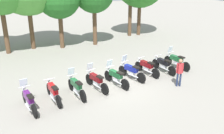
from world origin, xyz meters
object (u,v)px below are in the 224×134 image
Objects in this scene: motorcycle_1 at (53,92)px; motorcycle_5 at (131,71)px; motorcycle_7 at (163,64)px; motorcycle_2 at (76,86)px; motorcycle_6 at (147,67)px; motorcycle_8 at (176,61)px; motorcycle_4 at (116,77)px; motorcycle_3 at (96,80)px; motorcycle_0 at (29,100)px; person_0 at (180,71)px.

motorcycle_1 is 1.03× the size of motorcycle_5.
motorcycle_1 and motorcycle_7 have the same top height.
motorcycle_6 is at bearing -85.05° from motorcycle_2.
motorcycle_5 is at bearing 85.43° from motorcycle_8.
motorcycle_4 reaches higher than motorcycle_1.
motorcycle_3 is 1.00× the size of motorcycle_8.
motorcycle_5 reaches higher than motorcycle_1.
motorcycle_0 is 1.00× the size of motorcycle_7.
motorcycle_6 is 2.44m from motorcycle_8.
motorcycle_8 is at bearing -85.32° from motorcycle_7.
person_0 reaches higher than motorcycle_0.
motorcycle_6 is (3.65, 0.71, -0.01)m from motorcycle_3.
motorcycle_0 is 8.09m from person_0.
motorcycle_4 is at bearing -88.64° from motorcycle_2.
motorcycle_4 is 1.02× the size of motorcycle_5.
motorcycle_8 is at bearing -97.22° from motorcycle_6.
motorcycle_5 is at bearing 67.18° from person_0.
motorcycle_1 is 7.36m from motorcycle_7.
motorcycle_1 is 1.01× the size of motorcycle_3.
person_0 is at bearing 134.21° from motorcycle_8.
motorcycle_2 is 1.00× the size of motorcycle_7.
motorcycle_8 is at bearing -93.70° from motorcycle_4.
motorcycle_3 is 2.47m from motorcycle_5.
motorcycle_1 is 1.01× the size of motorcycle_6.
motorcycle_2 is 1.25m from motorcycle_3.
motorcycle_3 and motorcycle_5 have the same top height.
motorcycle_3 is 0.99× the size of motorcycle_7.
motorcycle_5 is at bearing 87.14° from motorcycle_7.
motorcycle_5 is at bearing 89.31° from motorcycle_6.
motorcycle_4 is 2.52m from motorcycle_6.
motorcycle_2 is 5.76m from person_0.
motorcycle_7 is at bearing 90.44° from motorcycle_8.
motorcycle_0 is 1.28m from motorcycle_1.
motorcycle_0 is 1.00× the size of motorcycle_2.
motorcycle_0 is 1.00× the size of motorcycle_1.
motorcycle_3 is at bearing -86.94° from motorcycle_0.
motorcycle_5 is at bearing -84.76° from motorcycle_2.
person_0 is (8.04, -0.74, 0.43)m from motorcycle_0.
person_0 is at bearing -109.17° from motorcycle_2.
motorcycle_7 is at bearing -94.25° from motorcycle_4.
motorcycle_3 and motorcycle_8 have the same top height.
motorcycle_2 is 4.96m from motorcycle_6.
motorcycle_1 is 3.67m from motorcycle_4.
person_0 is (0.75, -2.24, 0.44)m from motorcycle_6.
motorcycle_2 and motorcycle_4 have the same top height.
motorcycle_1 is 1.22m from motorcycle_2.
motorcycle_8 reaches higher than motorcycle_6.
motorcycle_4 is (3.64, 0.44, 0.01)m from motorcycle_1.
motorcycle_3 is at bearing 89.48° from motorcycle_6.
motorcycle_0 is at bearing 102.32° from motorcycle_1.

